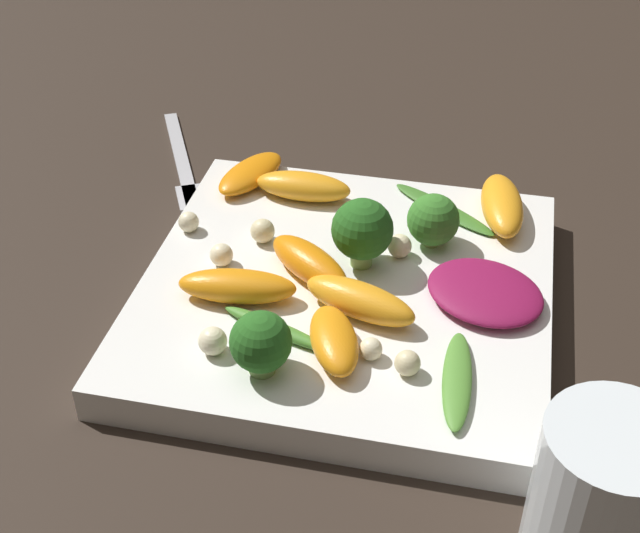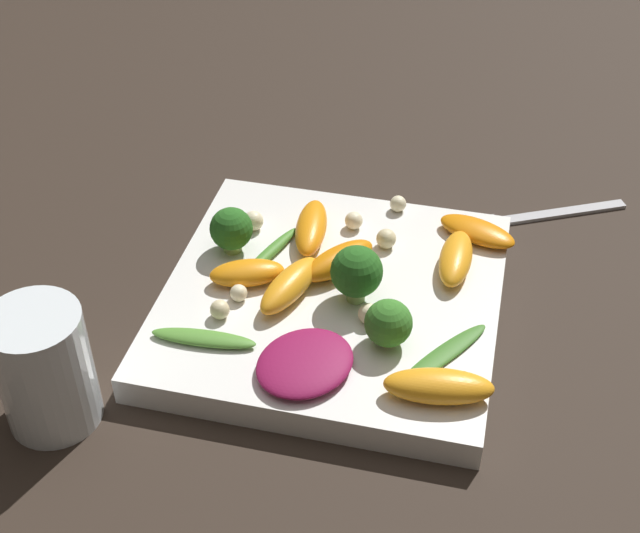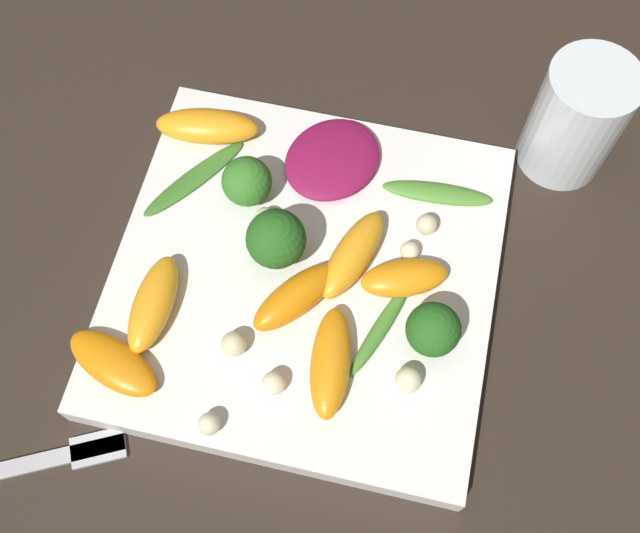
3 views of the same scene
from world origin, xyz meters
TOP-DOWN VIEW (x-y plane):
  - ground_plane at (0.00, 0.00)m, footprint 2.40×2.40m
  - plate at (0.00, 0.00)m, footprint 0.27×0.27m
  - drinking_glass at (-0.15, 0.17)m, footprint 0.07×0.07m
  - fork at (0.17, -0.15)m, footprint 0.09×0.15m
  - radicchio_leaf_0 at (-0.09, 0.00)m, footprint 0.10×0.09m
  - orange_segment_0 at (-0.01, 0.03)m, footprint 0.08×0.05m
  - orange_segment_1 at (0.10, -0.11)m, footprint 0.05×0.08m
  - orange_segment_2 at (0.05, -0.09)m, footprint 0.07×0.03m
  - orange_segment_3 at (0.06, 0.03)m, footprint 0.08×0.04m
  - orange_segment_4 at (0.02, 0.00)m, footprint 0.07×0.06m
  - orange_segment_5 at (-0.09, -0.10)m, footprint 0.04×0.08m
  - orange_segment_6 at (-0.01, 0.07)m, footprint 0.05×0.07m
  - broccoli_floret_0 at (-0.05, -0.05)m, footprint 0.04×0.04m
  - broccoli_floret_1 at (-0.01, -0.02)m, footprint 0.04×0.04m
  - broccoli_floret_2 at (0.03, 0.09)m, footprint 0.04×0.04m
  - arugula_sprig_0 at (-0.05, -0.10)m, footprint 0.09×0.07m
  - arugula_sprig_1 at (0.03, 0.06)m, footprint 0.08×0.04m
  - arugula_sprig_2 at (-0.08, 0.08)m, footprint 0.02×0.08m
  - macadamia_nut_0 at (-0.03, -0.04)m, footprint 0.02×0.02m
  - macadamia_nut_1 at (-0.05, 0.08)m, footprint 0.02×0.02m
  - macadamia_nut_2 at (0.09, -0.00)m, footprint 0.02×0.02m
  - macadamia_nut_3 at (0.07, -0.03)m, footprint 0.02×0.02m
  - macadamia_nut_4 at (0.12, -0.03)m, footprint 0.01×0.01m
  - macadamia_nut_5 at (0.06, 0.08)m, footprint 0.02×0.02m
  - macadamia_nut_6 at (-0.03, 0.07)m, footprint 0.01×0.01m

SIDE VIEW (x-z plane):
  - ground_plane at x=0.00m, z-range 0.00..0.00m
  - fork at x=0.17m, z-range 0.00..0.01m
  - plate at x=0.00m, z-range 0.00..0.02m
  - arugula_sprig_0 at x=-0.05m, z-range 0.02..0.03m
  - arugula_sprig_1 at x=0.03m, z-range 0.02..0.03m
  - arugula_sprig_2 at x=-0.08m, z-range 0.02..0.03m
  - radicchio_leaf_0 at x=-0.09m, z-range 0.02..0.04m
  - macadamia_nut_6 at x=-0.03m, z-range 0.02..0.04m
  - orange_segment_1 at x=0.10m, z-range 0.02..0.04m
  - macadamia_nut_4 at x=0.12m, z-range 0.02..0.04m
  - macadamia_nut_1 at x=-0.05m, z-range 0.02..0.04m
  - macadamia_nut_2 at x=0.09m, z-range 0.02..0.04m
  - macadamia_nut_0 at x=-0.03m, z-range 0.02..0.04m
  - macadamia_nut_3 at x=0.07m, z-range 0.02..0.04m
  - macadamia_nut_5 at x=0.06m, z-range 0.02..0.04m
  - orange_segment_6 at x=-0.01m, z-range 0.02..0.04m
  - orange_segment_2 at x=0.05m, z-range 0.02..0.04m
  - orange_segment_3 at x=0.06m, z-range 0.02..0.04m
  - orange_segment_5 at x=-0.09m, z-range 0.02..0.05m
  - orange_segment_4 at x=0.02m, z-range 0.02..0.05m
  - orange_segment_0 at x=-0.01m, z-range 0.02..0.05m
  - broccoli_floret_0 at x=-0.05m, z-range 0.03..0.06m
  - broccoli_floret_2 at x=0.03m, z-range 0.03..0.07m
  - drinking_glass at x=-0.15m, z-range 0.00..0.10m
  - broccoli_floret_1 at x=-0.01m, z-range 0.03..0.08m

